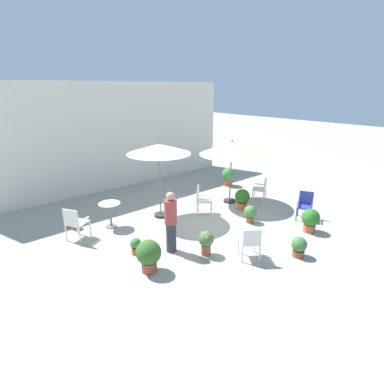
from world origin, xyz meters
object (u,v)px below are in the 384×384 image
(potted_plant_2, at_px, (299,246))
(patio_chair_2, at_px, (202,198))
(potted_plant_8, at_px, (310,219))
(patio_umbrella_1, at_px, (232,148))
(patio_chair_4, at_px, (261,188))
(potted_plant_1, at_px, (136,245))
(potted_plant_4, at_px, (250,213))
(standing_person, at_px, (171,222))
(patio_umbrella_0, at_px, (159,150))
(patio_chair_0, at_px, (250,241))
(patio_chair_1, at_px, (75,221))
(potted_plant_7, at_px, (71,219))
(potted_plant_3, at_px, (228,176))
(potted_plant_5, at_px, (206,241))
(cafe_table_0, at_px, (110,211))
(potted_plant_0, at_px, (149,254))
(potted_plant_6, at_px, (242,198))
(patio_chair_3, at_px, (305,204))

(potted_plant_2, bearing_deg, patio_chair_2, 89.69)
(potted_plant_8, bearing_deg, patio_umbrella_1, 89.09)
(patio_chair_4, relative_size, potted_plant_1, 1.97)
(potted_plant_4, xyz_separation_m, standing_person, (-2.93, 0.20, 0.51))
(patio_umbrella_0, distance_m, patio_chair_0, 3.96)
(patio_umbrella_1, relative_size, patio_chair_2, 2.40)
(patio_umbrella_1, bearing_deg, patio_chair_2, -174.67)
(patio_chair_1, distance_m, potted_plant_7, 0.92)
(potted_plant_2, xyz_separation_m, potted_plant_3, (2.95, 5.09, 0.16))
(patio_chair_1, relative_size, patio_chair_2, 0.99)
(potted_plant_5, bearing_deg, potted_plant_7, 117.41)
(patio_chair_2, height_order, patio_chair_4, patio_chair_2)
(cafe_table_0, height_order, potted_plant_7, cafe_table_0)
(patio_chair_0, relative_size, patio_chair_2, 0.90)
(patio_umbrella_0, xyz_separation_m, potted_plant_0, (-2.06, -2.42, -1.76))
(standing_person, bearing_deg, potted_plant_1, 148.04)
(patio_umbrella_1, height_order, potted_plant_8, patio_umbrella_1)
(patio_chair_0, distance_m, potted_plant_4, 2.21)
(potted_plant_3, xyz_separation_m, potted_plant_6, (-1.63, -2.13, -0.04))
(standing_person, bearing_deg, patio_umbrella_1, 20.69)
(patio_umbrella_0, bearing_deg, potted_plant_2, -75.32)
(patio_umbrella_0, bearing_deg, patio_chair_2, -32.40)
(cafe_table_0, xyz_separation_m, potted_plant_8, (4.22, -4.10, -0.14))
(patio_chair_3, xyz_separation_m, potted_plant_1, (-5.25, 1.62, -0.26))
(patio_umbrella_0, relative_size, cafe_table_0, 3.19)
(potted_plant_1, bearing_deg, patio_umbrella_1, 11.77)
(potted_plant_2, bearing_deg, potted_plant_4, 71.69)
(potted_plant_3, bearing_deg, patio_chair_1, -175.04)
(patio_umbrella_0, height_order, potted_plant_7, patio_umbrella_0)
(potted_plant_2, bearing_deg, potted_plant_5, 136.88)
(potted_plant_3, bearing_deg, patio_chair_2, -152.70)
(patio_umbrella_1, bearing_deg, patio_chair_4, -37.64)
(patio_umbrella_0, bearing_deg, potted_plant_1, -140.77)
(patio_umbrella_1, height_order, patio_chair_4, patio_umbrella_1)
(potted_plant_0, relative_size, potted_plant_6, 1.08)
(potted_plant_5, xyz_separation_m, standing_person, (-0.55, 0.72, 0.44))
(potted_plant_8, bearing_deg, potted_plant_6, 93.85)
(patio_chair_1, distance_m, potted_plant_6, 5.39)
(patio_umbrella_0, relative_size, potted_plant_2, 4.70)
(patio_chair_2, xyz_separation_m, potted_plant_4, (0.67, -1.49, -0.23))
(cafe_table_0, height_order, potted_plant_3, potted_plant_3)
(potted_plant_0, distance_m, potted_plant_5, 1.53)
(potted_plant_3, bearing_deg, potted_plant_7, 177.66)
(patio_chair_0, height_order, potted_plant_0, patio_chair_0)
(patio_chair_4, relative_size, potted_plant_3, 1.12)
(patio_umbrella_1, distance_m, potted_plant_5, 4.19)
(patio_umbrella_1, height_order, patio_chair_1, patio_umbrella_1)
(potted_plant_3, height_order, potted_plant_6, potted_plant_3)
(potted_plant_1, xyz_separation_m, potted_plant_5, (1.32, -1.20, 0.15))
(patio_chair_0, distance_m, patio_chair_2, 3.04)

